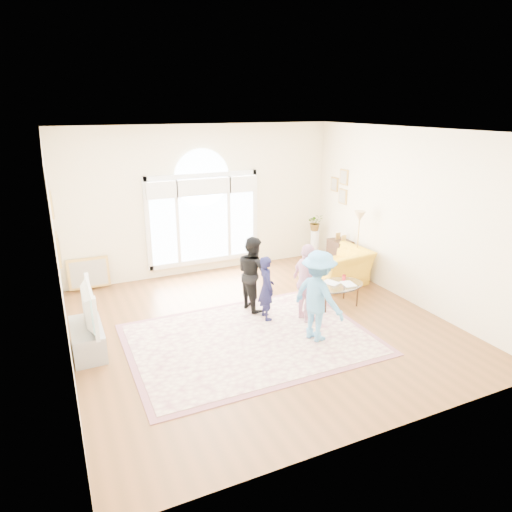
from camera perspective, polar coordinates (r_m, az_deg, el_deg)
name	(u,v)px	position (r m, az deg, el deg)	size (l,w,h in m)	color
ground	(261,325)	(7.84, 0.64, -8.65)	(6.00, 6.00, 0.00)	brown
room_shell	(205,204)	(9.83, -6.36, 6.54)	(6.00, 6.00, 6.00)	#EFE4BF
area_rug	(250,339)	(7.40, -0.70, -10.34)	(3.60, 2.60, 0.02)	beige
rug_border	(250,339)	(7.40, -0.70, -10.37)	(3.80, 2.80, 0.01)	#89525A
tv_console	(88,339)	(7.42, -20.30, -9.73)	(0.45, 1.00, 0.42)	#94979C
television	(84,307)	(7.20, -20.71, -5.94)	(0.17, 1.13, 0.65)	black
coffee_table	(336,286)	(8.54, 9.95, -3.68)	(1.12, 0.74, 0.54)	silver
armchair	(339,267)	(9.58, 10.29, -1.41)	(1.15, 1.00, 0.75)	gold
side_cabinet	(339,255)	(10.43, 10.40, 0.11)	(0.40, 0.50, 0.70)	black
floor_lamp	(359,222)	(9.60, 12.78, 4.15)	(0.27, 0.27, 1.51)	black
plant_pedestal	(314,245)	(11.14, 7.32, 1.43)	(0.20, 0.20, 0.70)	white
potted_plant	(315,222)	(10.99, 7.44, 4.19)	(0.37, 0.32, 0.41)	#33722D
leaning_picture	(91,289)	(9.90, -19.96, -3.91)	(0.80, 0.05, 0.62)	tan
child_navy	(266,288)	(7.83, 1.31, -3.99)	(0.41, 0.27, 1.13)	#141538
child_black	(253,273)	(8.18, -0.37, -2.16)	(0.66, 0.51, 1.35)	black
child_pink	(307,283)	(7.77, 6.37, -3.37)	(0.80, 0.33, 1.36)	#EEAAC3
child_blue	(318,296)	(7.16, 7.78, -4.97)	(0.94, 0.54, 1.46)	#4A8EC6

